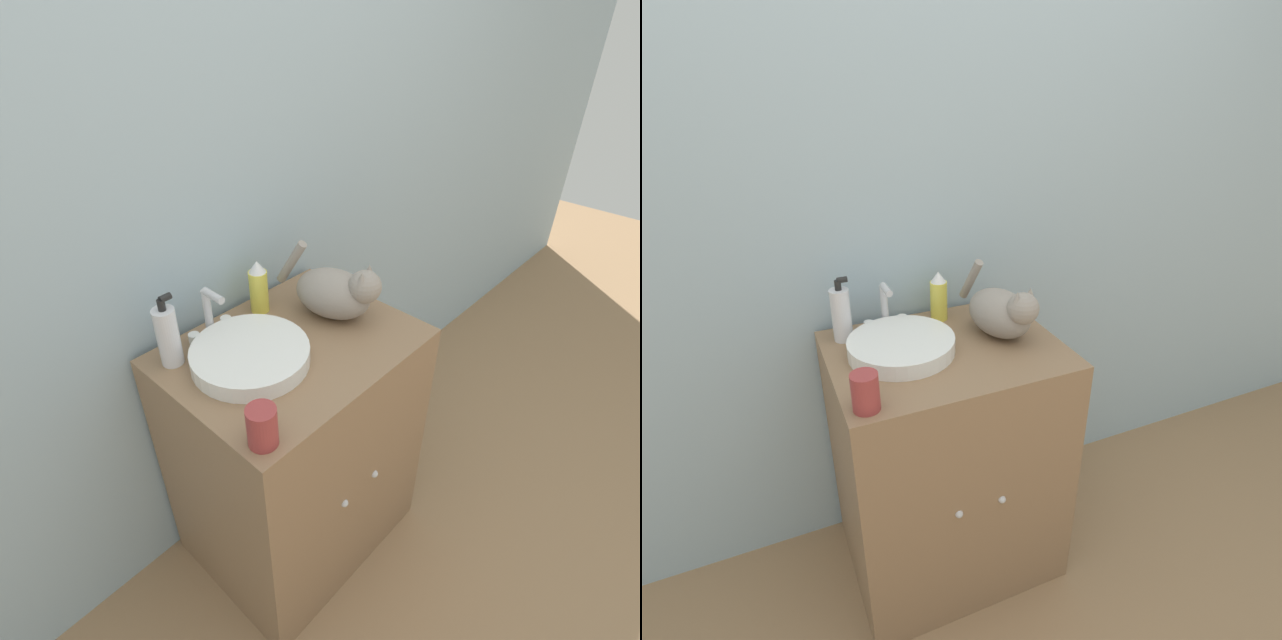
{
  "view_description": "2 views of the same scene",
  "coord_description": "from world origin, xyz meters",
  "views": [
    {
      "loc": [
        -0.76,
        -0.54,
        1.74
      ],
      "look_at": [
        0.07,
        0.22,
        0.95
      ],
      "focal_mm": 28.0,
      "sensor_mm": 36.0,
      "label": 1
    },
    {
      "loc": [
        -0.48,
        -0.96,
        1.62
      ],
      "look_at": [
        0.03,
        0.22,
        0.99
      ],
      "focal_mm": 28.0,
      "sensor_mm": 36.0,
      "label": 2
    }
  ],
  "objects": [
    {
      "name": "sink_basin",
      "position": [
        -0.13,
        0.29,
        0.9
      ],
      "size": [
        0.32,
        0.32,
        0.05
      ],
      "color": "white",
      "rests_on": "vanity_cabinet"
    },
    {
      "name": "cup",
      "position": [
        -0.29,
        0.06,
        0.93
      ],
      "size": [
        0.07,
        0.07,
        0.1
      ],
      "color": "#9E3838",
      "rests_on": "vanity_cabinet"
    },
    {
      "name": "faucet",
      "position": [
        -0.13,
        0.46,
        0.95
      ],
      "size": [
        0.14,
        0.09,
        0.16
      ],
      "color": "silver",
      "rests_on": "vanity_cabinet"
    },
    {
      "name": "wall_back",
      "position": [
        0.0,
        0.58,
        1.25
      ],
      "size": [
        6.0,
        0.05,
        2.5
      ],
      "color": "#9EB7C6",
      "rests_on": "ground_plane"
    },
    {
      "name": "vanity_cabinet",
      "position": [
        0.0,
        0.27,
        0.44
      ],
      "size": [
        0.7,
        0.55,
        0.88
      ],
      "color": "#8C6B4C",
      "rests_on": "ground_plane"
    },
    {
      "name": "spray_bottle",
      "position": [
        0.06,
        0.47,
        0.96
      ],
      "size": [
        0.06,
        0.06,
        0.17
      ],
      "color": "#EADB4C",
      "rests_on": "vanity_cabinet"
    },
    {
      "name": "soap_bottle",
      "position": [
        -0.27,
        0.45,
        0.97
      ],
      "size": [
        0.06,
        0.06,
        0.21
      ],
      "color": "silver",
      "rests_on": "vanity_cabinet"
    },
    {
      "name": "ground_plane",
      "position": [
        0.0,
        0.0,
        0.0
      ],
      "size": [
        8.0,
        8.0,
        0.0
      ],
      "primitive_type": "plane",
      "color": "#997551"
    },
    {
      "name": "cat",
      "position": [
        0.19,
        0.27,
        0.96
      ],
      "size": [
        0.21,
        0.35,
        0.22
      ],
      "rotation": [
        0.0,
        0.0,
        -1.3
      ],
      "color": "gray",
      "rests_on": "vanity_cabinet"
    }
  ]
}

